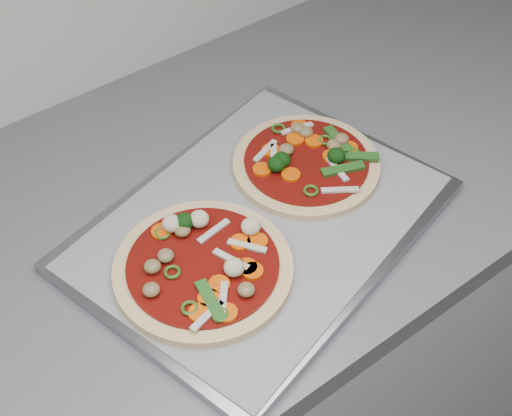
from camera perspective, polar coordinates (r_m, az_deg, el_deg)
base_cabinet at (r=1.67m, az=18.24°, el=0.48°), size 3.60×0.60×0.86m
baking_tray at (r=0.90m, az=0.31°, el=-1.35°), size 0.52×0.43×0.01m
parchment at (r=0.89m, az=0.31°, el=-0.99°), size 0.50×0.42×0.00m
pizza_left at (r=0.83m, az=-4.23°, el=-4.61°), size 0.25×0.25×0.04m
pizza_right at (r=0.96m, az=4.11°, el=3.72°), size 0.21×0.21×0.03m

